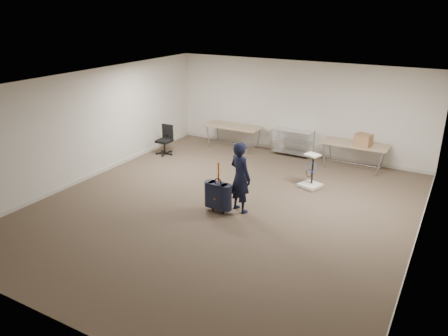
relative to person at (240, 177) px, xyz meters
The scene contains 10 objects.
ground 0.88m from the person, behind, with size 9.00×9.00×0.00m, color brown.
room_shell 1.58m from the person, 105.47° to the left, with size 8.00×9.00×9.00m.
folding_table_left 4.53m from the person, 120.14° to the left, with size 1.80×0.75×0.73m.
folding_table_right 4.20m from the person, 68.67° to the left, with size 1.80×0.75×0.73m.
wire_shelf 4.19m from the person, 95.11° to the left, with size 1.22×0.47×0.80m.
person is the anchor object (origin of this frame).
suitcase 0.64m from the person, 140.89° to the right, with size 0.43×0.26×1.16m.
office_chair 4.51m from the person, 148.17° to the left, with size 0.54×0.54×0.90m.
equipment_cart 2.31m from the person, 65.08° to the left, with size 0.61×0.61×0.88m.
cardboard_box 4.22m from the person, 65.45° to the left, with size 0.43×0.32×0.32m, color brown.
Camera 1 is at (4.38, -7.81, 4.34)m, focal length 35.00 mm.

